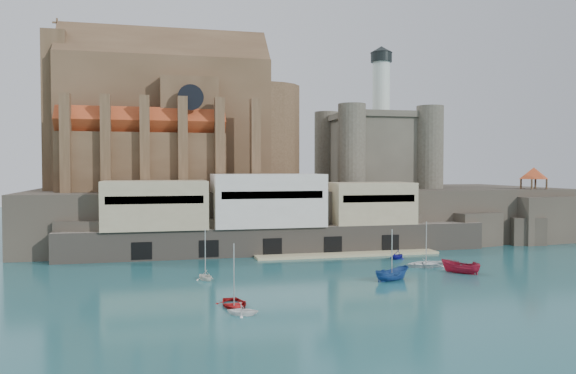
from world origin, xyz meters
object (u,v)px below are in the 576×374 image
(pavilion, at_px, (534,175))
(boat_0, at_px, (234,306))
(boat_2, at_px, (392,280))
(church, at_px, (176,125))
(boat_1, at_px, (242,315))
(castle_keep, at_px, (376,147))

(pavilion, xyz_separation_m, boat_0, (-62.22, -36.63, -12.73))
(boat_2, bearing_deg, church, 10.42)
(church, height_order, pavilion, church)
(church, height_order, boat_0, church)
(church, height_order, boat_1, church)
(boat_0, height_order, boat_2, boat_2)
(pavilion, relative_size, boat_2, 1.23)
(church, bearing_deg, boat_2, -60.61)
(boat_0, relative_size, boat_1, 1.67)
(boat_1, bearing_deg, castle_keep, -12.24)
(castle_keep, distance_m, boat_0, 65.77)
(castle_keep, relative_size, pavilion, 4.58)
(church, distance_m, boat_0, 57.09)
(castle_keep, relative_size, boat_2, 5.64)
(pavilion, bearing_deg, church, 166.52)
(church, bearing_deg, boat_0, -85.73)
(pavilion, bearing_deg, boat_2, -145.65)
(church, relative_size, boat_0, 9.26)
(castle_keep, bearing_deg, boat_0, -125.07)
(boat_0, bearing_deg, boat_1, -89.07)
(pavilion, distance_m, boat_2, 51.62)
(castle_keep, bearing_deg, church, 178.89)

